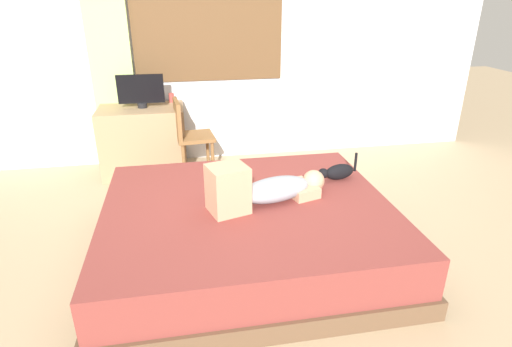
{
  "coord_description": "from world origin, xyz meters",
  "views": [
    {
      "loc": [
        -0.47,
        -2.5,
        1.85
      ],
      "look_at": [
        0.06,
        0.38,
        0.59
      ],
      "focal_mm": 29.15,
      "sensor_mm": 36.0,
      "label": 1
    }
  ],
  "objects": [
    {
      "name": "tv_monitor",
      "position": [
        -0.88,
        1.99,
        0.92
      ],
      "size": [
        0.48,
        0.1,
        0.35
      ],
      "color": "black",
      "rests_on": "desk"
    },
    {
      "name": "curtain_left",
      "position": [
        -1.18,
        2.27,
        1.28
      ],
      "size": [
        0.44,
        0.06,
        2.56
      ],
      "primitive_type": "cube",
      "color": "#ADCC75",
      "rests_on": "ground"
    },
    {
      "name": "person_lying",
      "position": [
        0.08,
        0.18,
        0.55
      ],
      "size": [
        0.93,
        0.48,
        0.34
      ],
      "color": "#8C939E",
      "rests_on": "bed"
    },
    {
      "name": "cat",
      "position": [
        0.76,
        0.48,
        0.5
      ],
      "size": [
        0.35,
        0.16,
        0.21
      ],
      "color": "black",
      "rests_on": "bed"
    },
    {
      "name": "bed",
      "position": [
        -0.04,
        0.18,
        0.21
      ],
      "size": [
        2.15,
        1.87,
        0.44
      ],
      "color": "brown",
      "rests_on": "ground"
    },
    {
      "name": "chair_by_desk",
      "position": [
        -0.42,
        1.74,
        0.51
      ],
      "size": [
        0.42,
        0.42,
        0.86
      ],
      "color": "brown",
      "rests_on": "ground"
    },
    {
      "name": "desk",
      "position": [
        -0.9,
        1.99,
        0.37
      ],
      "size": [
        0.9,
        0.56,
        0.74
      ],
      "color": "#997A56",
      "rests_on": "ground"
    },
    {
      "name": "ground_plane",
      "position": [
        0.0,
        0.0,
        0.0
      ],
      "size": [
        16.0,
        16.0,
        0.0
      ],
      "primitive_type": "plane",
      "color": "tan"
    },
    {
      "name": "cup",
      "position": [
        -0.57,
        2.19,
        0.79
      ],
      "size": [
        0.06,
        0.06,
        0.1
      ],
      "primitive_type": "cylinder",
      "color": "#B23D38",
      "rests_on": "desk"
    },
    {
      "name": "back_wall_with_window",
      "position": [
        -0.0,
        2.38,
        1.45
      ],
      "size": [
        6.4,
        0.14,
        2.9
      ],
      "color": "silver",
      "rests_on": "ground"
    }
  ]
}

